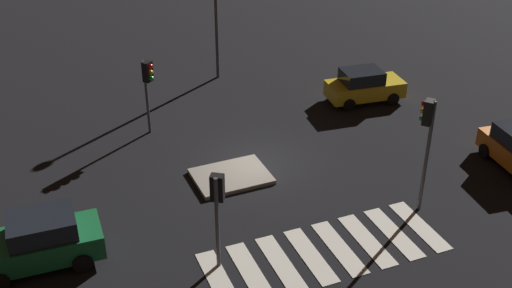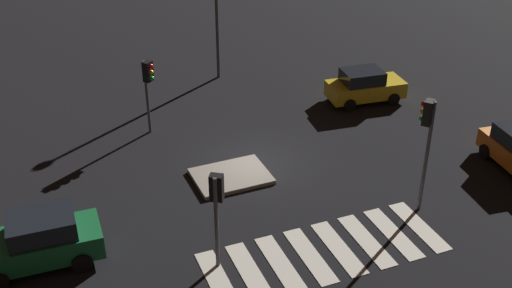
# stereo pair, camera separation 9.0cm
# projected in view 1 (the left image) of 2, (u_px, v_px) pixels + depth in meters

# --- Properties ---
(ground_plane) EXTENTS (80.00, 80.00, 0.00)m
(ground_plane) POSITION_uv_depth(u_px,v_px,m) (256.00, 164.00, 27.79)
(ground_plane) COLOR black
(traffic_island) EXTENTS (3.20, 2.43, 0.18)m
(traffic_island) POSITION_uv_depth(u_px,v_px,m) (231.00, 176.00, 26.72)
(traffic_island) COLOR gray
(traffic_island) RESTS_ON ground
(car_green) EXTENTS (4.48, 2.19, 1.92)m
(car_green) POSITION_uv_depth(u_px,v_px,m) (39.00, 242.00, 21.51)
(car_green) COLOR #196B38
(car_green) RESTS_ON ground
(car_yellow) EXTENTS (4.18, 2.22, 1.76)m
(car_yellow) POSITION_uv_depth(u_px,v_px,m) (364.00, 86.00, 32.96)
(car_yellow) COLOR gold
(car_yellow) RESTS_ON ground
(traffic_light_west) EXTENTS (0.54, 0.53, 3.67)m
(traffic_light_west) POSITION_uv_depth(u_px,v_px,m) (148.00, 80.00, 28.92)
(traffic_light_west) COLOR #47474C
(traffic_light_west) RESTS_ON ground
(traffic_light_south) EXTENTS (0.54, 0.53, 3.61)m
(traffic_light_south) POSITION_uv_depth(u_px,v_px,m) (217.00, 198.00, 20.64)
(traffic_light_south) COLOR #47474C
(traffic_light_south) RESTS_ON ground
(traffic_light_east) EXTENTS (0.54, 0.53, 4.70)m
(traffic_light_east) POSITION_uv_depth(u_px,v_px,m) (427.00, 129.00, 23.13)
(traffic_light_east) COLOR #47474C
(traffic_light_east) RESTS_ON ground
(crosswalk_near) EXTENTS (8.75, 3.20, 0.02)m
(crosswalk_near) POSITION_uv_depth(u_px,v_px,m) (325.00, 252.00, 22.50)
(crosswalk_near) COLOR silver
(crosswalk_near) RESTS_ON ground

